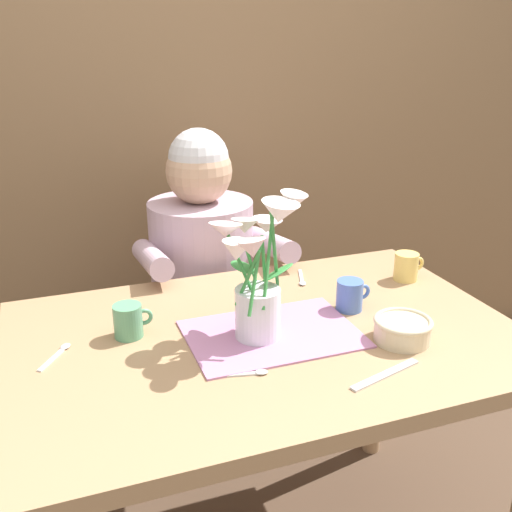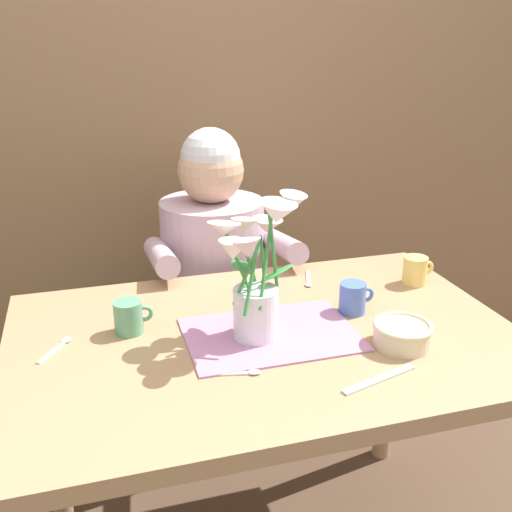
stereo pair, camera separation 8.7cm
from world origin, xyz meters
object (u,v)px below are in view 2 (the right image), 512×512
dinner_knife (379,379)px  coffee_cup (129,317)px  flower_vase (257,271)px  tea_cup (353,298)px  ceramic_mug (415,270)px  ceramic_bowl (402,333)px  seated_person (214,297)px

dinner_knife → coffee_cup: coffee_cup is taller
flower_vase → coffee_cup: flower_vase is taller
flower_vase → tea_cup: bearing=12.2°
coffee_cup → ceramic_mug: (0.80, 0.07, 0.00)m
ceramic_mug → ceramic_bowl: bearing=-124.8°
tea_cup → coffee_cup: bearing=174.7°
ceramic_mug → tea_cup: 0.28m
tea_cup → flower_vase: bearing=-167.8°
flower_vase → tea_cup: size_ratio=3.69×
dinner_knife → tea_cup: bearing=58.9°
ceramic_bowl → coffee_cup: size_ratio=1.46×
flower_vase → ceramic_mug: (0.52, 0.18, -0.13)m
flower_vase → ceramic_mug: size_ratio=3.69×
flower_vase → ceramic_bowl: size_ratio=2.52×
ceramic_mug → tea_cup: size_ratio=1.00×
ceramic_bowl → dinner_knife: 0.17m
ceramic_bowl → tea_cup: tea_cup is taller
ceramic_mug → tea_cup: bearing=-154.3°
coffee_cup → tea_cup: (0.56, -0.05, 0.00)m
flower_vase → coffee_cup: (-0.28, 0.11, -0.13)m
flower_vase → seated_person: bearing=86.8°
ceramic_bowl → dinner_knife: ceramic_bowl is taller
flower_vase → tea_cup: 0.31m
dinner_knife → ceramic_mug: 0.54m
coffee_cup → tea_cup: same height
dinner_knife → tea_cup: 0.32m
seated_person → tea_cup: 0.65m
flower_vase → ceramic_bowl: 0.36m
seated_person → tea_cup: (0.24, -0.57, 0.22)m
dinner_knife → tea_cup: size_ratio=2.04×
seated_person → flower_vase: size_ratio=3.31×
dinner_knife → ceramic_mug: bearing=36.2°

